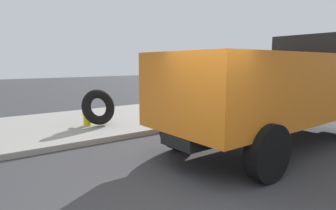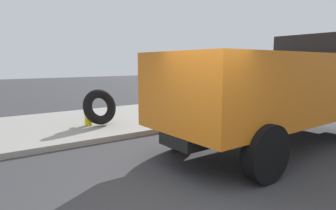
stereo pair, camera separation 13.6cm
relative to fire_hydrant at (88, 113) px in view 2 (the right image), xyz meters
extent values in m
plane|color=#38383A|center=(-0.62, -5.73, -0.56)|extent=(80.00, 80.00, 0.00)
cube|color=#99968E|center=(-0.62, 0.77, -0.48)|extent=(36.00, 5.00, 0.15)
cylinder|color=yellow|center=(0.00, 0.01, -0.12)|extent=(0.24, 0.24, 0.57)
sphere|color=yellow|center=(0.00, 0.01, 0.23)|extent=(0.27, 0.27, 0.27)
cylinder|color=yellow|center=(0.00, -0.20, -0.06)|extent=(0.11, 0.19, 0.11)
cylinder|color=yellow|center=(0.00, 0.22, -0.06)|extent=(0.11, 0.19, 0.11)
cylinder|color=yellow|center=(0.00, -0.20, -0.12)|extent=(0.13, 0.19, 0.13)
torus|color=black|center=(0.34, -0.15, 0.19)|extent=(1.24, 0.76, 1.21)
cube|color=orange|center=(2.32, -4.68, 1.04)|extent=(4.84, 2.57, 1.60)
cube|color=black|center=(5.92, -4.62, 1.34)|extent=(2.04, 2.53, 2.20)
cube|color=black|center=(3.42, -4.66, 0.11)|extent=(7.01, 1.01, 0.24)
cylinder|color=black|center=(5.70, -3.38, -0.01)|extent=(1.10, 0.32, 1.10)
cylinder|color=black|center=(1.10, -3.45, -0.01)|extent=(1.10, 0.32, 1.10)
cylinder|color=black|center=(1.14, -5.95, -0.01)|extent=(1.10, 0.32, 1.10)
camera|label=1|loc=(-3.37, -8.94, 1.63)|focal=30.81mm
camera|label=2|loc=(-3.26, -9.02, 1.63)|focal=30.81mm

